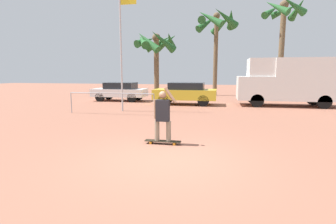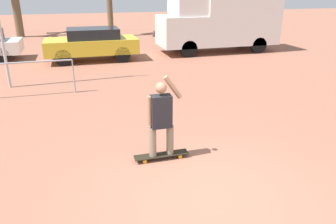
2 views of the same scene
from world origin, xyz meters
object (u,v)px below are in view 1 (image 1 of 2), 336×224
(skateboard, at_px, (163,141))
(palm_tree_center_background, at_px, (216,24))
(person_skateboarder, at_px, (163,113))
(camper_van, at_px, (290,80))
(parked_car_white, at_px, (120,91))
(palm_tree_near_van, at_px, (284,19))
(flagpole, at_px, (122,41))
(palm_tree_far_left, at_px, (156,44))
(parked_car_yellow, at_px, (185,93))

(skateboard, relative_size, palm_tree_center_background, 0.14)
(person_skateboarder, distance_m, camper_van, 11.66)
(skateboard, xyz_separation_m, parked_car_white, (-5.68, 10.96, 0.65))
(palm_tree_near_van, distance_m, flagpole, 13.06)
(parked_car_white, height_order, flagpole, flagpole)
(skateboard, distance_m, palm_tree_far_left, 19.81)
(flagpole, bearing_deg, palm_tree_far_left, 95.69)
(palm_tree_far_left, xyz_separation_m, flagpole, (1.25, -12.51, -1.20))
(palm_tree_near_van, bearing_deg, flagpole, -138.68)
(camper_van, distance_m, parked_car_yellow, 6.48)
(parked_car_white, relative_size, flagpole, 0.61)
(person_skateboarder, distance_m, parked_car_white, 12.35)
(camper_van, distance_m, parked_car_white, 11.51)
(parked_car_yellow, distance_m, palm_tree_near_van, 9.89)
(person_skateboarder, distance_m, parked_car_yellow, 9.69)
(person_skateboarder, xyz_separation_m, flagpole, (-3.53, 6.10, 2.80))
(skateboard, height_order, parked_car_yellow, parked_car_yellow)
(palm_tree_far_left, bearing_deg, skateboard, -75.61)
(person_skateboarder, distance_m, palm_tree_near_van, 16.63)
(person_skateboarder, height_order, parked_car_white, person_skateboarder)
(person_skateboarder, height_order, palm_tree_near_van, palm_tree_near_van)
(palm_tree_near_van, bearing_deg, parked_car_yellow, -143.97)
(parked_car_yellow, relative_size, parked_car_white, 1.03)
(skateboard, height_order, camper_van, camper_van)
(parked_car_white, bearing_deg, flagpole, -66.14)
(parked_car_white, bearing_deg, camper_van, -4.25)
(palm_tree_near_van, height_order, flagpole, palm_tree_near_van)
(flagpole, bearing_deg, skateboard, -59.96)
(person_skateboarder, relative_size, parked_car_yellow, 0.39)
(parked_car_white, xyz_separation_m, flagpole, (2.15, -4.87, 2.98))
(palm_tree_near_van, bearing_deg, person_skateboarder, -112.79)
(skateboard, relative_size, palm_tree_far_left, 0.17)
(parked_car_white, distance_m, palm_tree_near_van, 13.44)
(camper_van, height_order, flagpole, flagpole)
(palm_tree_center_background, height_order, palm_tree_far_left, palm_tree_center_background)
(parked_car_yellow, bearing_deg, skateboard, -86.22)
(camper_van, relative_size, flagpole, 0.93)
(parked_car_yellow, relative_size, palm_tree_far_left, 0.66)
(skateboard, xyz_separation_m, parked_car_yellow, (-0.64, 9.66, 0.70))
(parked_car_yellow, height_order, palm_tree_far_left, palm_tree_far_left)
(person_skateboarder, bearing_deg, palm_tree_far_left, 104.38)
(parked_car_yellow, distance_m, flagpole, 5.44)
(parked_car_white, distance_m, palm_tree_center_background, 10.71)
(palm_tree_center_background, relative_size, flagpole, 1.18)
(palm_tree_center_background, bearing_deg, palm_tree_near_van, -26.66)
(person_skateboarder, distance_m, palm_tree_center_background, 17.99)
(parked_car_yellow, xyz_separation_m, parked_car_white, (-5.04, 1.30, -0.05))
(parked_car_white, bearing_deg, palm_tree_far_left, 83.25)
(palm_tree_center_background, bearing_deg, camper_van, -56.15)
(person_skateboarder, bearing_deg, parked_car_yellow, 93.78)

